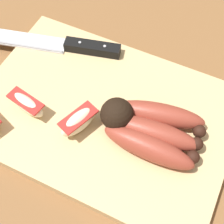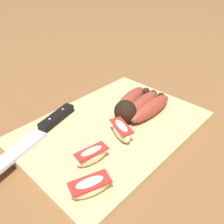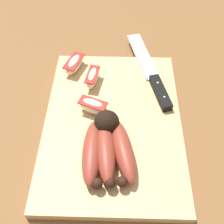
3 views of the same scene
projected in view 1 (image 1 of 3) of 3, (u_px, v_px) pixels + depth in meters
name	position (u px, v px, depth m)	size (l,w,h in m)	color
ground_plane	(111.00, 127.00, 0.53)	(6.00, 6.00, 0.00)	brown
cutting_board	(104.00, 114.00, 0.54)	(0.41, 0.29, 0.02)	tan
banana_bunch	(148.00, 128.00, 0.49)	(0.16, 0.11, 0.05)	black
chefs_knife	(66.00, 45.00, 0.59)	(0.28, 0.10, 0.02)	silver
apple_wedge_near	(79.00, 121.00, 0.50)	(0.05, 0.07, 0.04)	#F4E5C1
apple_wedge_middle	(27.00, 104.00, 0.51)	(0.07, 0.03, 0.03)	#F4E5C1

